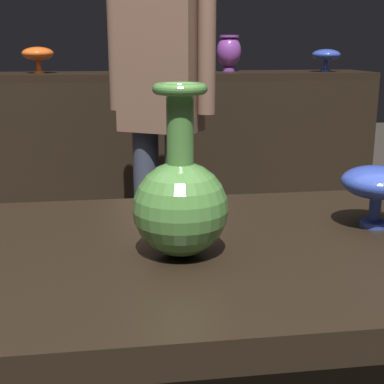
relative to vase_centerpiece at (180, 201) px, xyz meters
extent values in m
cube|color=black|center=(0.04, 0.04, -0.12)|extent=(1.20, 0.64, 0.05)
cube|color=black|center=(0.04, 2.24, -0.42)|extent=(2.60, 0.40, 0.95)
cube|color=black|center=(0.04, 2.24, 0.08)|extent=(2.60, 0.40, 0.04)
sphere|color=#477A38|center=(0.00, 0.00, -0.01)|extent=(0.16, 0.16, 0.16)
cylinder|color=#477A38|center=(0.00, 0.00, 0.12)|extent=(0.04, 0.04, 0.13)
torus|color=#477A38|center=(0.00, 0.00, 0.18)|extent=(0.09, 0.09, 0.02)
cylinder|color=#2D429E|center=(0.38, 0.09, -0.08)|extent=(0.05, 0.05, 0.01)
cylinder|color=#2D429E|center=(0.38, 0.09, -0.06)|extent=(0.02, 0.02, 0.05)
ellipsoid|color=#2D429E|center=(0.38, 0.09, 0.00)|extent=(0.13, 0.13, 0.06)
sphere|color=#2D429E|center=(0.04, 2.26, 0.15)|extent=(0.10, 0.10, 0.10)
cylinder|color=#2D429E|center=(0.04, 2.26, 0.23)|extent=(0.03, 0.03, 0.08)
torus|color=#2D429E|center=(0.04, 2.26, 0.27)|extent=(0.06, 0.06, 0.01)
cylinder|color=#E55B1E|center=(-0.48, 2.23, 0.11)|extent=(0.06, 0.06, 0.01)
cylinder|color=#E55B1E|center=(-0.48, 2.23, 0.14)|extent=(0.03, 0.03, 0.05)
ellipsoid|color=#E55B1E|center=(-0.48, 2.23, 0.20)|extent=(0.17, 0.17, 0.07)
cylinder|color=#2D429E|center=(1.08, 2.17, 0.11)|extent=(0.05, 0.05, 0.01)
cylinder|color=#2D429E|center=(1.08, 2.17, 0.14)|extent=(0.02, 0.02, 0.05)
ellipsoid|color=#2D429E|center=(1.08, 2.17, 0.19)|extent=(0.16, 0.16, 0.06)
cylinder|color=#7A388E|center=(0.56, 2.31, 0.11)|extent=(0.07, 0.07, 0.02)
ellipsoid|color=#7A388E|center=(0.56, 2.31, 0.21)|extent=(0.14, 0.14, 0.18)
cylinder|color=#7A388E|center=(0.56, 2.31, 0.29)|extent=(0.11, 0.11, 0.01)
cylinder|color=#333847|center=(0.16, 1.40, -0.50)|extent=(0.11, 0.11, 0.79)
cylinder|color=#333847|center=(0.03, 1.47, -0.50)|extent=(0.11, 0.11, 0.79)
cube|color=brown|center=(0.10, 1.43, 0.21)|extent=(0.37, 0.32, 0.63)
cylinder|color=brown|center=(0.27, 1.33, 0.24)|extent=(0.07, 0.07, 0.53)
cylinder|color=brown|center=(-0.08, 1.54, 0.24)|extent=(0.07, 0.07, 0.53)
camera|label=1|loc=(-0.10, -0.85, 0.24)|focal=52.00mm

